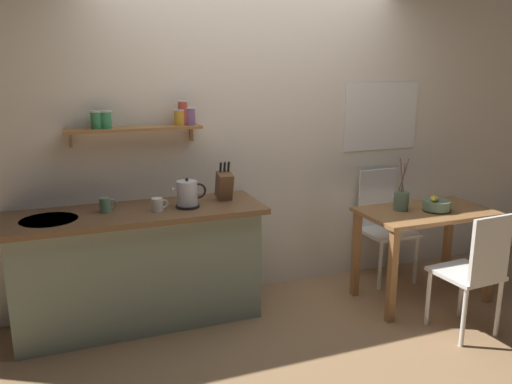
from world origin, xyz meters
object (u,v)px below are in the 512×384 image
(twig_vase, at_px, (401,201))
(coffee_mug_spare, at_px, (158,205))
(dining_chair_near, at_px, (475,269))
(coffee_mug_by_sink, at_px, (106,205))
(dining_chair_far, at_px, (383,220))
(fruit_bowl, at_px, (436,205))
(knife_block, at_px, (224,185))
(electric_kettle, at_px, (188,194))
(dining_table, at_px, (425,226))

(twig_vase, bearing_deg, coffee_mug_spare, 172.37)
(dining_chair_near, bearing_deg, coffee_mug_by_sink, 155.93)
(dining_chair_far, height_order, fruit_bowl, dining_chair_far)
(knife_block, bearing_deg, dining_chair_far, 2.98)
(electric_kettle, distance_m, knife_block, 0.33)
(dining_table, xyz_separation_m, fruit_bowl, (0.05, -0.05, 0.19))
(dining_chair_far, bearing_deg, dining_chair_near, -91.27)
(dining_chair_near, xyz_separation_m, fruit_bowl, (0.12, 0.58, 0.31))
(dining_chair_far, xyz_separation_m, twig_vase, (-0.16, -0.45, 0.31))
(fruit_bowl, bearing_deg, twig_vase, 152.96)
(fruit_bowl, relative_size, knife_block, 0.71)
(coffee_mug_by_sink, bearing_deg, electric_kettle, -8.26)
(dining_chair_near, bearing_deg, fruit_bowl, 78.65)
(dining_chair_near, height_order, dining_chair_far, dining_chair_far)
(dining_table, xyz_separation_m, dining_chair_near, (-0.06, -0.63, -0.12))
(fruit_bowl, relative_size, coffee_mug_spare, 1.77)
(dining_chair_far, height_order, coffee_mug_by_sink, coffee_mug_by_sink)
(coffee_mug_spare, bearing_deg, knife_block, 12.54)
(coffee_mug_by_sink, bearing_deg, knife_block, 1.07)
(dining_table, relative_size, electric_kettle, 4.09)
(dining_table, bearing_deg, knife_block, 163.87)
(dining_chair_near, xyz_separation_m, coffee_mug_by_sink, (-2.37, 1.06, 0.43))
(knife_block, bearing_deg, dining_table, -16.13)
(dining_table, distance_m, coffee_mug_spare, 2.13)
(coffee_mug_spare, bearing_deg, dining_chair_near, -25.31)
(coffee_mug_by_sink, distance_m, coffee_mug_spare, 0.36)
(dining_chair_far, distance_m, fruit_bowl, 0.65)
(dining_chair_near, xyz_separation_m, twig_vase, (-0.13, 0.70, 0.33))
(coffee_mug_by_sink, bearing_deg, dining_table, -10.06)
(fruit_bowl, height_order, twig_vase, twig_vase)
(coffee_mug_by_sink, xyz_separation_m, coffee_mug_spare, (0.35, -0.10, -0.01))
(dining_table, distance_m, knife_block, 1.66)
(coffee_mug_spare, bearing_deg, electric_kettle, 4.99)
(knife_block, xyz_separation_m, coffee_mug_by_sink, (-0.88, -0.02, -0.07))
(knife_block, bearing_deg, fruit_bowl, -17.24)
(dining_table, bearing_deg, fruit_bowl, -42.42)
(dining_chair_near, distance_m, fruit_bowl, 0.66)
(coffee_mug_by_sink, bearing_deg, twig_vase, -9.03)
(twig_vase, bearing_deg, knife_block, 164.67)
(dining_table, height_order, coffee_mug_spare, coffee_mug_spare)
(fruit_bowl, relative_size, coffee_mug_by_sink, 1.76)
(dining_table, height_order, electric_kettle, electric_kettle)
(dining_table, distance_m, electric_kettle, 1.93)
(fruit_bowl, xyz_separation_m, knife_block, (-1.60, 0.50, 0.19))
(dining_table, distance_m, dining_chair_near, 0.64)
(dining_table, distance_m, dining_chair_far, 0.54)
(knife_block, bearing_deg, twig_vase, -15.33)
(knife_block, relative_size, coffee_mug_by_sink, 2.49)
(dining_table, relative_size, twig_vase, 2.45)
(knife_block, distance_m, coffee_mug_spare, 0.55)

